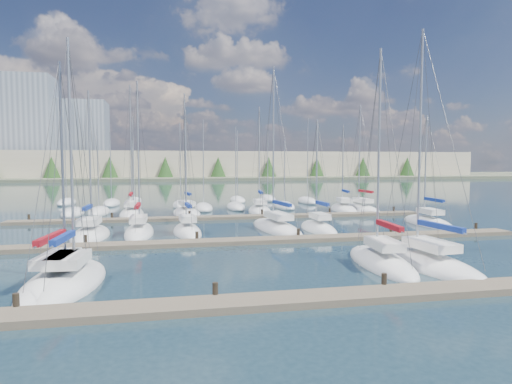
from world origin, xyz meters
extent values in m
plane|color=#203640|center=(0.00, 60.00, 0.00)|extent=(400.00, 400.00, 0.00)
cube|color=#6B5E4C|center=(0.00, 2.00, 0.15)|extent=(44.00, 1.80, 0.35)
cylinder|color=#2D261C|center=(-12.00, 2.90, 0.30)|extent=(0.26, 0.26, 1.10)
cylinder|color=#2D261C|center=(-4.00, 2.90, 0.30)|extent=(0.26, 0.26, 1.10)
cylinder|color=#2D261C|center=(4.00, 2.90, 0.30)|extent=(0.26, 0.26, 1.10)
cube|color=#6B5E4C|center=(0.00, 16.00, 0.15)|extent=(44.00, 1.80, 0.35)
cylinder|color=#2D261C|center=(-12.00, 16.90, 0.30)|extent=(0.26, 0.26, 1.10)
cylinder|color=#2D261C|center=(-4.00, 16.90, 0.30)|extent=(0.26, 0.26, 1.10)
cylinder|color=#2D261C|center=(4.00, 16.90, 0.30)|extent=(0.26, 0.26, 1.10)
cylinder|color=#2D261C|center=(12.00, 16.90, 0.30)|extent=(0.26, 0.26, 1.10)
cylinder|color=#2D261C|center=(20.00, 16.90, 0.30)|extent=(0.26, 0.26, 1.10)
cube|color=#6B5E4C|center=(0.00, 30.00, 0.15)|extent=(44.00, 1.80, 0.35)
cylinder|color=#2D261C|center=(-20.00, 30.90, 0.30)|extent=(0.26, 0.26, 1.10)
cylinder|color=#2D261C|center=(-12.00, 30.90, 0.30)|extent=(0.26, 0.26, 1.10)
cylinder|color=#2D261C|center=(-4.00, 30.90, 0.30)|extent=(0.26, 0.26, 1.10)
cylinder|color=#2D261C|center=(4.00, 30.90, 0.30)|extent=(0.26, 0.26, 1.10)
cylinder|color=#2D261C|center=(12.00, 30.90, 0.30)|extent=(0.26, 0.26, 1.10)
cylinder|color=#2D261C|center=(20.00, 30.90, 0.30)|extent=(0.26, 0.26, 1.10)
ellipsoid|color=white|center=(3.37, 21.69, 0.05)|extent=(3.94, 10.64, 1.60)
cube|color=silver|center=(3.43, 21.17, 1.35)|extent=(1.94, 3.78, 0.50)
cylinder|color=#9EA0A5|center=(3.28, 22.51, 7.90)|extent=(0.14, 0.14, 13.60)
cylinder|color=#9EA0A5|center=(3.52, 20.34, 2.40)|extent=(0.58, 4.35, 0.10)
cube|color=navy|center=(3.52, 20.34, 2.52)|extent=(0.74, 4.02, 0.30)
ellipsoid|color=white|center=(-4.18, 34.77, 0.05)|extent=(3.98, 8.26, 1.60)
cube|color=silver|center=(-4.12, 34.38, 1.35)|extent=(1.96, 2.97, 0.50)
cylinder|color=#9EA0A5|center=(-4.27, 35.40, 7.58)|extent=(0.14, 0.14, 12.95)
cylinder|color=#9EA0A5|center=(-4.03, 33.75, 2.40)|extent=(0.57, 3.31, 0.10)
cube|color=navy|center=(-4.03, 33.75, 2.52)|extent=(0.73, 3.07, 0.30)
ellipsoid|color=white|center=(-8.59, 21.80, 0.05)|extent=(2.37, 8.35, 1.60)
cube|color=silver|center=(-8.59, 21.38, 1.35)|extent=(1.30, 2.92, 0.50)
cylinder|color=#9EA0A5|center=(-8.59, 22.47, 7.02)|extent=(0.14, 0.14, 11.83)
cylinder|color=#9EA0A5|center=(-8.59, 20.71, 2.40)|extent=(0.10, 3.51, 0.10)
cube|color=maroon|center=(-8.59, 20.71, 2.52)|extent=(0.30, 3.23, 0.30)
ellipsoid|color=white|center=(6.96, 20.56, 0.05)|extent=(2.48, 6.86, 1.60)
cube|color=black|center=(6.96, 20.56, 0.05)|extent=(1.28, 3.30, 0.12)
cube|color=silver|center=(6.98, 20.22, 1.35)|extent=(1.31, 2.42, 0.50)
cylinder|color=#9EA0A5|center=(6.94, 21.10, 5.50)|extent=(0.14, 0.14, 8.79)
cylinder|color=#9EA0A5|center=(7.00, 19.68, 2.40)|extent=(0.21, 2.85, 0.10)
cube|color=navy|center=(7.00, 19.68, 2.52)|extent=(0.40, 2.63, 0.30)
ellipsoid|color=white|center=(4.67, 35.43, 0.05)|extent=(3.53, 8.25, 1.60)
cube|color=maroon|center=(4.67, 35.43, 0.05)|extent=(1.80, 3.97, 0.12)
cube|color=silver|center=(4.63, 35.03, 1.35)|extent=(1.77, 2.95, 0.50)
cylinder|color=#9EA0A5|center=(4.74, 36.06, 6.98)|extent=(0.14, 0.14, 11.76)
cylinder|color=#9EA0A5|center=(4.56, 34.39, 2.40)|extent=(0.46, 3.35, 0.10)
cube|color=navy|center=(4.56, 34.39, 2.52)|extent=(0.63, 3.11, 0.30)
ellipsoid|color=white|center=(-10.40, 35.35, 0.05)|extent=(2.86, 8.84, 1.60)
cube|color=black|center=(-10.40, 35.35, 0.05)|extent=(1.48, 4.25, 0.12)
cube|color=silver|center=(-10.39, 34.91, 1.35)|extent=(1.53, 3.11, 0.50)
cylinder|color=#9EA0A5|center=(-10.42, 36.05, 8.01)|extent=(0.14, 0.14, 13.82)
cylinder|color=#9EA0A5|center=(-10.37, 34.21, 2.40)|extent=(0.19, 3.69, 0.10)
cube|color=maroon|center=(-10.37, 34.21, 2.52)|extent=(0.38, 3.40, 0.30)
ellipsoid|color=white|center=(-10.81, 6.93, 0.05)|extent=(3.40, 7.92, 1.60)
cube|color=silver|center=(-10.83, 6.54, 1.35)|extent=(1.77, 2.81, 0.50)
cylinder|color=#9EA0A5|center=(-10.77, 7.55, 6.68)|extent=(0.14, 0.14, 11.15)
cylinder|color=#9EA0A5|center=(-10.87, 5.92, 2.40)|extent=(0.32, 3.25, 0.10)
cube|color=navy|center=(-10.87, 5.92, 2.52)|extent=(0.50, 3.01, 0.30)
ellipsoid|color=white|center=(17.52, 34.48, 0.05)|extent=(3.00, 8.69, 1.60)
cube|color=black|center=(17.52, 34.48, 0.05)|extent=(1.54, 4.18, 0.12)
cube|color=silver|center=(17.55, 34.05, 1.35)|extent=(1.55, 3.07, 0.50)
cylinder|color=#9EA0A5|center=(17.48, 35.17, 7.17)|extent=(0.14, 0.14, 12.13)
cylinder|color=#9EA0A5|center=(17.59, 33.37, 2.40)|extent=(0.31, 3.60, 0.10)
cube|color=maroon|center=(17.59, 33.37, 2.52)|extent=(0.49, 3.32, 0.30)
ellipsoid|color=white|center=(18.74, 22.10, 0.05)|extent=(2.90, 8.22, 1.60)
cube|color=black|center=(18.74, 22.10, 0.05)|extent=(1.49, 3.95, 0.12)
cube|color=silver|center=(18.72, 21.69, 1.35)|extent=(1.52, 2.90, 0.50)
cylinder|color=#9EA0A5|center=(18.77, 22.74, 5.89)|extent=(0.14, 0.14, 9.58)
cylinder|color=#9EA0A5|center=(18.69, 21.04, 2.40)|extent=(0.27, 3.40, 0.10)
cube|color=navy|center=(18.69, 21.04, 2.52)|extent=(0.45, 3.14, 0.30)
ellipsoid|color=white|center=(15.48, 35.26, 0.05)|extent=(4.00, 8.22, 1.60)
cube|color=silver|center=(15.41, 34.87, 1.35)|extent=(1.95, 2.97, 0.50)
cylinder|color=#9EA0A5|center=(15.58, 35.88, 5.94)|extent=(0.14, 0.14, 9.68)
cylinder|color=#9EA0A5|center=(15.31, 34.25, 2.40)|extent=(0.63, 3.28, 0.10)
cube|color=navy|center=(15.31, 34.25, 2.52)|extent=(0.78, 3.05, 0.30)
ellipsoid|color=white|center=(6.32, 7.68, 0.05)|extent=(3.30, 8.46, 1.60)
cube|color=maroon|center=(6.32, 7.68, 0.05)|extent=(1.69, 4.07, 0.12)
cube|color=silver|center=(6.28, 7.26, 1.35)|extent=(1.67, 3.01, 0.50)
cylinder|color=#9EA0A5|center=(6.38, 8.33, 6.94)|extent=(0.14, 0.14, 11.69)
cylinder|color=#9EA0A5|center=(6.23, 6.61, 2.40)|extent=(0.41, 3.47, 0.10)
cube|color=maroon|center=(6.23, 6.61, 2.52)|extent=(0.58, 3.21, 0.30)
ellipsoid|color=white|center=(-11.36, 7.26, 0.05)|extent=(3.61, 8.85, 1.60)
cube|color=black|center=(-11.36, 7.26, 0.05)|extent=(1.84, 4.26, 0.12)
cube|color=silver|center=(-11.41, 6.84, 1.35)|extent=(1.79, 3.16, 0.50)
cylinder|color=#9EA0A5|center=(-11.28, 7.95, 6.13)|extent=(0.14, 0.14, 10.06)
cylinder|color=#9EA0A5|center=(-11.49, 6.15, 2.40)|extent=(0.50, 3.60, 0.10)
cube|color=maroon|center=(-11.49, 6.15, 2.52)|extent=(0.67, 3.34, 0.30)
ellipsoid|color=white|center=(-12.38, 21.03, 0.05)|extent=(2.89, 7.47, 1.60)
cube|color=black|center=(-12.38, 21.03, 0.05)|extent=(1.50, 3.59, 0.12)
cube|color=silver|center=(-12.39, 20.66, 1.35)|extent=(1.58, 2.62, 0.50)
cylinder|color=#9EA0A5|center=(-12.38, 21.63, 6.50)|extent=(0.14, 0.14, 10.80)
cylinder|color=#9EA0A5|center=(-12.39, 20.07, 2.40)|extent=(0.12, 3.13, 0.10)
cube|color=navy|center=(-12.39, 20.07, 2.52)|extent=(0.32, 2.88, 0.30)
ellipsoid|color=white|center=(-4.58, 21.22, 0.05)|extent=(2.83, 6.68, 1.60)
cube|color=maroon|center=(-4.58, 21.22, 0.05)|extent=(1.45, 3.21, 0.12)
cube|color=silver|center=(-4.55, 20.90, 1.35)|extent=(1.44, 2.38, 0.50)
cylinder|color=#9EA0A5|center=(-4.62, 21.74, 5.82)|extent=(0.14, 0.14, 9.45)
cylinder|color=#9EA0A5|center=(-4.50, 20.38, 2.40)|extent=(0.34, 2.73, 0.10)
cube|color=navy|center=(-4.50, 20.38, 2.52)|extent=(0.52, 2.53, 0.30)
ellipsoid|color=white|center=(8.79, 7.03, 0.05)|extent=(3.81, 9.55, 1.60)
cube|color=silver|center=(8.83, 6.56, 1.35)|extent=(1.93, 3.40, 0.50)
cylinder|color=#9EA0A5|center=(8.72, 7.77, 7.49)|extent=(0.14, 0.14, 12.77)
cylinder|color=#9EA0A5|center=(8.90, 5.82, 2.40)|extent=(0.44, 3.91, 0.10)
cube|color=navy|center=(8.90, 5.82, 2.52)|extent=(0.62, 3.61, 0.30)
cylinder|color=#9EA0A5|center=(-20.75, 49.89, 6.50)|extent=(0.12, 0.12, 11.20)
ellipsoid|color=white|center=(-20.75, 49.89, 0.25)|extent=(2.20, 6.40, 1.40)
cylinder|color=#9EA0A5|center=(-3.94, 43.45, 5.97)|extent=(0.12, 0.12, 10.14)
ellipsoid|color=white|center=(-3.94, 43.45, 0.25)|extent=(2.20, 6.40, 1.40)
cylinder|color=#9EA0A5|center=(-4.68, 43.24, 6.14)|extent=(0.12, 0.12, 10.49)
ellipsoid|color=white|center=(-4.68, 43.24, 0.25)|extent=(2.20, 6.40, 1.40)
cylinder|color=#9EA0A5|center=(9.07, 50.53, 5.93)|extent=(0.12, 0.12, 10.06)
ellipsoid|color=white|center=(9.07, 50.53, 0.25)|extent=(2.20, 6.40, 1.40)
cylinder|color=#9EA0A5|center=(-14.23, 47.33, 5.60)|extent=(0.12, 0.12, 9.39)
ellipsoid|color=white|center=(-14.23, 47.33, 0.25)|extent=(2.20, 6.40, 1.40)
cylinder|color=#9EA0A5|center=(-16.97, 36.19, 5.83)|extent=(0.12, 0.12, 9.85)
ellipsoid|color=white|center=(-16.97, 36.19, 0.25)|extent=(2.20, 6.40, 1.40)
cylinder|color=#9EA0A5|center=(-14.23, 36.83, 5.55)|extent=(0.12, 0.12, 9.30)
ellipsoid|color=white|center=(-14.23, 36.83, 0.25)|extent=(2.20, 6.40, 1.40)
cylinder|color=#9EA0A5|center=(13.97, 45.41, 6.74)|extent=(0.12, 0.12, 11.68)
ellipsoid|color=white|center=(13.97, 45.41, 0.25)|extent=(2.20, 6.40, 1.40)
cylinder|color=#9EA0A5|center=(2.31, 39.32, 5.78)|extent=(0.12, 0.12, 9.76)
ellipsoid|color=white|center=(2.31, 39.32, 0.25)|extent=(2.20, 6.40, 1.40)
cylinder|color=#9EA0A5|center=(-11.34, 49.91, 6.87)|extent=(0.12, 0.12, 11.95)
ellipsoid|color=white|center=(-11.34, 49.91, 0.25)|extent=(2.20, 6.40, 1.40)
cylinder|color=#9EA0A5|center=(8.76, 39.06, 5.13)|extent=(0.12, 0.12, 8.46)
ellipsoid|color=white|center=(8.76, 39.06, 0.25)|extent=(2.20, 6.40, 1.40)
cylinder|color=#9EA0A5|center=(-10.91, 43.47, 4.96)|extent=(0.12, 0.12, 8.12)
ellipsoid|color=white|center=(-10.91, 43.47, 0.25)|extent=(2.20, 6.40, 1.40)
cylinder|color=#9EA0A5|center=(4.00, 49.08, 5.90)|extent=(0.12, 0.12, 10.00)
ellipsoid|color=white|center=(4.00, 49.08, 0.25)|extent=(2.20, 6.40, 1.40)
cylinder|color=#9EA0A5|center=(-1.89, 38.97, 6.17)|extent=(0.12, 0.12, 10.54)
ellipsoid|color=white|center=(-1.89, 38.97, 0.25)|extent=(2.20, 6.40, 1.40)
cube|color=#666B51|center=(0.00, 150.00, 0.50)|extent=(400.00, 60.00, 1.00)
cube|color=beige|center=(10.00, 140.00, 5.00)|extent=(200.00, 12.00, 10.00)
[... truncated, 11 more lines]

